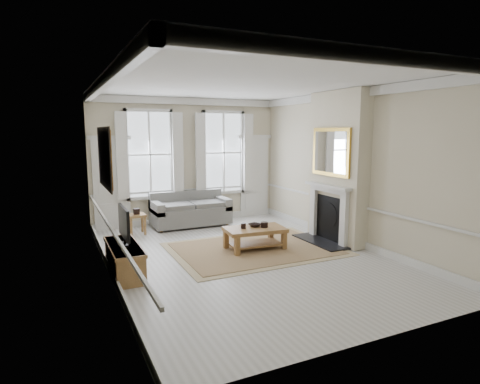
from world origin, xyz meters
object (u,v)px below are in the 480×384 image
side_table (137,218)px  sofa (190,212)px  coffee_table (255,231)px  tv_stand (124,260)px

side_table → sofa: bearing=12.3°
coffee_table → sofa: bearing=107.0°
side_table → coffee_table: bearing=-49.8°
sofa → tv_stand: (-2.22, -3.07, -0.11)m
sofa → coffee_table: sofa is taller
coffee_table → tv_stand: 2.80m
coffee_table → tv_stand: bearing=-167.4°
tv_stand → sofa: bearing=54.1°
sofa → coffee_table: size_ratio=1.53×
sofa → tv_stand: sofa is taller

